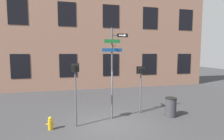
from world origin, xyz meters
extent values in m
plane|color=#38383A|center=(0.00, 0.00, 0.00)|extent=(60.00, 60.00, 0.00)
cube|color=#936B56|center=(0.00, 8.82, 6.86)|extent=(24.00, 0.60, 13.72)
cube|color=black|center=(-6.00, 8.50, 2.29)|extent=(1.57, 0.03, 2.12)
cube|color=black|center=(-2.00, 8.50, 2.29)|extent=(1.57, 0.03, 2.12)
cube|color=black|center=(2.00, 8.50, 2.29)|extent=(1.57, 0.03, 2.12)
cube|color=black|center=(6.00, 8.50, 2.29)|extent=(1.57, 0.03, 2.12)
cube|color=black|center=(10.00, 8.50, 2.29)|extent=(1.57, 0.03, 2.12)
cube|color=black|center=(-6.00, 8.50, 6.86)|extent=(1.57, 0.03, 2.12)
cube|color=black|center=(-2.00, 8.50, 6.86)|extent=(1.57, 0.03, 2.12)
cube|color=black|center=(2.00, 8.50, 6.86)|extent=(1.57, 0.03, 2.12)
cube|color=black|center=(6.00, 8.50, 6.86)|extent=(1.57, 0.03, 2.12)
cube|color=black|center=(10.00, 8.50, 6.86)|extent=(1.57, 0.03, 2.12)
cylinder|color=#4C4C51|center=(0.30, 0.79, 2.34)|extent=(0.09, 0.09, 4.68)
cube|color=#4C4C51|center=(0.57, 0.79, 4.32)|extent=(0.55, 0.05, 0.05)
cube|color=#196B2D|center=(0.30, 0.73, 4.02)|extent=(0.83, 0.02, 0.18)
cube|color=brown|center=(0.36, 0.79, 3.78)|extent=(0.02, 0.94, 0.14)
cube|color=#14478C|center=(0.30, 0.73, 3.58)|extent=(1.03, 0.02, 0.17)
cube|color=black|center=(0.84, 0.78, 4.32)|extent=(0.56, 0.02, 0.18)
cube|color=white|center=(0.80, 0.76, 4.32)|extent=(0.32, 0.01, 0.07)
cone|color=white|center=(1.00, 0.76, 4.32)|extent=(0.10, 0.14, 0.14)
cylinder|color=#4C4C51|center=(-1.56, 0.20, 1.29)|extent=(0.08, 0.08, 2.58)
cube|color=black|center=(-1.56, 0.20, 2.75)|extent=(0.32, 0.26, 0.35)
cube|color=black|center=(-1.56, 0.34, 2.75)|extent=(0.38, 0.02, 0.41)
cylinder|color=black|center=(-1.56, 0.01, 2.83)|extent=(0.12, 0.12, 0.12)
cylinder|color=black|center=(-1.56, 0.01, 2.68)|extent=(0.12, 0.12, 0.12)
cylinder|color=silver|center=(-1.56, 0.07, 2.83)|extent=(0.10, 0.01, 0.10)
cylinder|color=#4C4C51|center=(2.08, 1.29, 1.14)|extent=(0.08, 0.08, 2.28)
cube|color=black|center=(2.08, 1.29, 2.46)|extent=(0.36, 0.26, 0.36)
cube|color=black|center=(2.08, 1.43, 2.46)|extent=(0.42, 0.02, 0.42)
cylinder|color=black|center=(2.08, 1.10, 2.54)|extent=(0.13, 0.12, 0.13)
cylinder|color=black|center=(2.08, 1.10, 2.38)|extent=(0.13, 0.12, 0.13)
cylinder|color=silver|center=(2.08, 1.15, 2.54)|extent=(0.10, 0.01, 0.10)
cylinder|color=gold|center=(-2.70, 0.11, 0.23)|extent=(0.21, 0.21, 0.46)
sphere|color=gold|center=(-2.70, 0.11, 0.51)|extent=(0.18, 0.18, 0.18)
cylinder|color=gold|center=(-2.84, 0.11, 0.25)|extent=(0.08, 0.07, 0.07)
cylinder|color=gold|center=(-2.55, 0.11, 0.25)|extent=(0.08, 0.07, 0.07)
cylinder|color=#333338|center=(3.47, 0.37, 0.49)|extent=(0.58, 0.58, 0.99)
cylinder|color=black|center=(3.47, 0.37, 1.01)|extent=(0.61, 0.61, 0.04)
camera|label=1|loc=(-1.72, -7.86, 3.43)|focal=28.00mm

